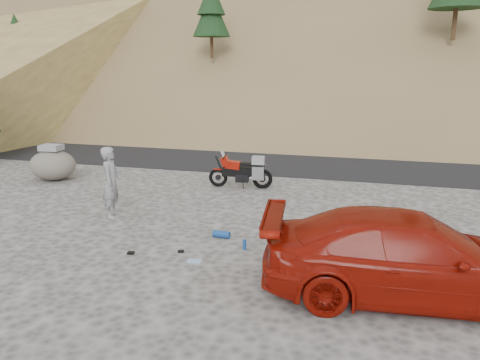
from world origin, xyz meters
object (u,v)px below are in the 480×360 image
object	(u,v)px
motorcycle	(243,172)
boulder	(53,165)
man	(114,217)
red_car	(407,296)

from	to	relation	value
motorcycle	boulder	xyz separation A→B (m)	(-6.66, -0.74, 0.00)
motorcycle	man	distance (m)	4.60
man	boulder	world-z (taller)	boulder
boulder	motorcycle	bearing A→B (deg)	6.31
red_car	boulder	world-z (taller)	boulder
man	red_car	world-z (taller)	man
motorcycle	boulder	size ratio (longest dim) A/B	1.18
motorcycle	red_car	bearing A→B (deg)	-60.79
red_car	motorcycle	bearing A→B (deg)	29.49
red_car	boulder	bearing A→B (deg)	56.76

